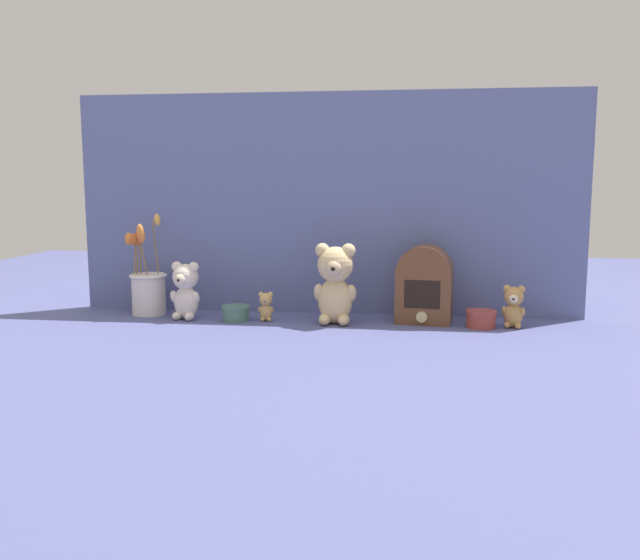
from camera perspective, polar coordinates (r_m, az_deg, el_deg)
ground_plane at (r=2.11m, az=-0.07°, el=-3.64°), size 4.00×4.00×0.00m
backdrop_wall at (r=2.23m, az=0.50°, el=6.37°), size 1.66×0.02×0.72m
teddy_bear_large at (r=2.08m, az=1.29°, el=-0.17°), size 0.13×0.13×0.25m
teddy_bear_medium at (r=2.19m, az=-11.26°, el=-0.78°), size 0.10×0.09×0.18m
teddy_bear_small at (r=2.11m, az=15.99°, el=-2.09°), size 0.07×0.07×0.13m
teddy_bear_tiny at (r=2.14m, az=-4.58°, el=-2.18°), size 0.05×0.05×0.09m
flower_vase at (r=2.30m, az=-14.28°, el=-0.66°), size 0.13×0.12×0.33m
vintage_radio at (r=2.12m, az=8.79°, el=-0.39°), size 0.18×0.14×0.24m
decorative_tin_tall at (r=2.10m, az=13.39°, el=-3.20°), size 0.09×0.09×0.05m
decorative_tin_short at (r=2.15m, az=-7.12°, el=-2.78°), size 0.09×0.09×0.05m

